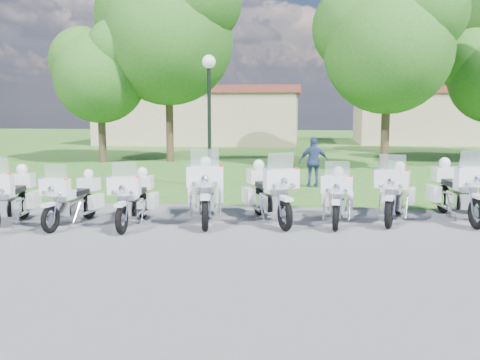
# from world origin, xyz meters

# --- Properties ---
(ground) EXTENTS (100.00, 100.00, 0.00)m
(ground) POSITION_xyz_m (0.00, 0.00, 0.00)
(ground) COLOR #525257
(ground) RESTS_ON ground
(grass_lawn) EXTENTS (100.00, 48.00, 0.01)m
(grass_lawn) POSITION_xyz_m (0.00, 27.00, 0.00)
(grass_lawn) COLOR #2E561B
(grass_lawn) RESTS_ON ground
(motorcycle_0) EXTENTS (1.00, 2.40, 1.61)m
(motorcycle_0) POSITION_xyz_m (-4.96, -0.07, 0.68)
(motorcycle_0) COLOR black
(motorcycle_0) RESTS_ON ground
(motorcycle_1) EXTENTS (0.90, 2.15, 1.45)m
(motorcycle_1) POSITION_xyz_m (-3.63, 0.25, 0.61)
(motorcycle_1) COLOR black
(motorcycle_1) RESTS_ON ground
(motorcycle_2) EXTENTS (0.75, 2.25, 1.51)m
(motorcycle_2) POSITION_xyz_m (-2.24, 0.37, 0.63)
(motorcycle_2) COLOR black
(motorcycle_2) RESTS_ON ground
(motorcycle_3) EXTENTS (1.14, 2.60, 1.76)m
(motorcycle_3) POSITION_xyz_m (-0.72, 1.00, 0.73)
(motorcycle_3) COLOR black
(motorcycle_3) RESTS_ON ground
(motorcycle_4) EXTENTS (1.43, 2.35, 1.68)m
(motorcycle_4) POSITION_xyz_m (0.77, 1.10, 0.70)
(motorcycle_4) COLOR black
(motorcycle_4) RESTS_ON ground
(motorcycle_5) EXTENTS (0.84, 2.23, 1.50)m
(motorcycle_5) POSITION_xyz_m (2.34, 1.19, 0.63)
(motorcycle_5) COLOR black
(motorcycle_5) RESTS_ON ground
(motorcycle_6) EXTENTS (1.21, 2.36, 1.62)m
(motorcycle_6) POSITION_xyz_m (3.71, 1.61, 0.68)
(motorcycle_6) COLOR black
(motorcycle_6) RESTS_ON ground
(motorcycle_7) EXTENTS (1.06, 2.54, 1.71)m
(motorcycle_7) POSITION_xyz_m (5.18, 1.88, 0.72)
(motorcycle_7) COLOR black
(motorcycle_7) RESTS_ON ground
(lamp_post) EXTENTS (0.44, 0.44, 4.32)m
(lamp_post) POSITION_xyz_m (-1.52, 6.07, 3.25)
(lamp_post) COLOR black
(lamp_post) RESTS_ON ground
(tree_0) EXTENTS (5.05, 4.31, 6.74)m
(tree_0) POSITION_xyz_m (-8.13, 13.57, 4.45)
(tree_0) COLOR #38281C
(tree_0) RESTS_ON ground
(tree_1) EXTENTS (7.28, 6.22, 9.71)m
(tree_1) POSITION_xyz_m (-5.01, 14.35, 6.43)
(tree_1) COLOR #38281C
(tree_1) RESTS_ON ground
(tree_2) EXTENTS (6.27, 5.35, 8.36)m
(tree_2) POSITION_xyz_m (4.94, 12.34, 5.53)
(tree_2) COLOR #38281C
(tree_2) RESTS_ON ground
(building_west) EXTENTS (14.56, 8.32, 4.10)m
(building_west) POSITION_xyz_m (-6.00, 28.00, 2.07)
(building_west) COLOR tan
(building_west) RESTS_ON ground
(building_east) EXTENTS (11.44, 7.28, 4.10)m
(building_east) POSITION_xyz_m (11.00, 30.00, 2.07)
(building_east) COLOR tan
(building_east) RESTS_ON ground
(bystander_c) EXTENTS (1.02, 0.50, 1.67)m
(bystander_c) POSITION_xyz_m (1.89, 6.66, 0.84)
(bystander_c) COLOR navy
(bystander_c) RESTS_ON ground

